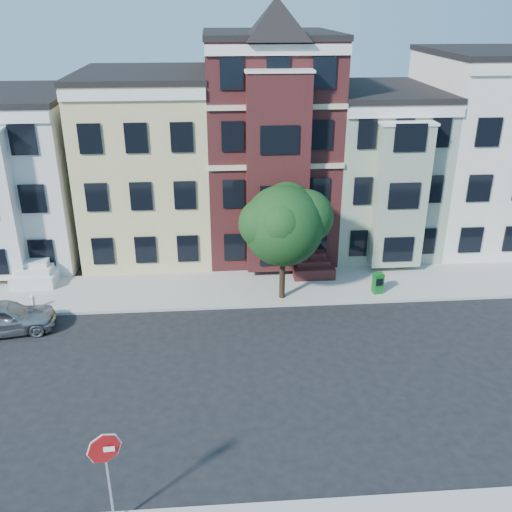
{
  "coord_description": "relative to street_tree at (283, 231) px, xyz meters",
  "views": [
    {
      "loc": [
        -3.28,
        -18.4,
        13.68
      ],
      "look_at": [
        -1.63,
        2.84,
        4.2
      ],
      "focal_mm": 40.0,
      "sensor_mm": 36.0,
      "label": 1
    }
  ],
  "objects": [
    {
      "name": "ground",
      "position": [
        0.02,
        -6.75,
        -3.73
      ],
      "size": [
        120.0,
        120.0,
        0.0
      ],
      "primitive_type": "plane",
      "color": "black"
    },
    {
      "name": "far_sidewalk",
      "position": [
        0.02,
        1.25,
        -3.65
      ],
      "size": [
        60.0,
        4.0,
        0.15
      ],
      "primitive_type": "cube",
      "color": "#9E9B93",
      "rests_on": "ground"
    },
    {
      "name": "house_white",
      "position": [
        -14.98,
        7.75,
        0.77
      ],
      "size": [
        8.0,
        9.0,
        9.0
      ],
      "primitive_type": "cube",
      "color": "silver",
      "rests_on": "ground"
    },
    {
      "name": "house_yellow",
      "position": [
        -6.98,
        7.75,
        1.27
      ],
      "size": [
        7.0,
        9.0,
        10.0
      ],
      "primitive_type": "cube",
      "color": "#CBBD81",
      "rests_on": "ground"
    },
    {
      "name": "house_brown",
      "position": [
        0.02,
        7.75,
        2.27
      ],
      "size": [
        7.0,
        9.0,
        12.0
      ],
      "primitive_type": "cube",
      "color": "#3B1617",
      "rests_on": "ground"
    },
    {
      "name": "house_green",
      "position": [
        6.52,
        7.75,
        0.77
      ],
      "size": [
        6.0,
        9.0,
        9.0
      ],
      "primitive_type": "cube",
      "color": "gray",
      "rests_on": "ground"
    },
    {
      "name": "house_cream",
      "position": [
        13.52,
        7.75,
        1.77
      ],
      "size": [
        8.0,
        9.0,
        11.0
      ],
      "primitive_type": "cube",
      "color": "silver",
      "rests_on": "ground"
    },
    {
      "name": "street_tree",
      "position": [
        0.0,
        0.0,
        0.0
      ],
      "size": [
        7.74,
        7.74,
        7.15
      ],
      "primitive_type": null,
      "rotation": [
        0.0,
        0.0,
        -0.31
      ],
      "color": "#1D4A1C",
      "rests_on": "far_sidewalk"
    },
    {
      "name": "parked_car",
      "position": [
        -12.88,
        -2.11,
        -2.96
      ],
      "size": [
        4.73,
        2.53,
        1.53
      ],
      "primitive_type": "imported",
      "rotation": [
        0.0,
        0.0,
        1.74
      ],
      "color": "#939598",
      "rests_on": "ground"
    },
    {
      "name": "newspaper_box",
      "position": [
        4.92,
        0.12,
        -3.04
      ],
      "size": [
        0.54,
        0.49,
        1.07
      ],
      "primitive_type": "cube",
      "rotation": [
        0.0,
        0.0,
        0.15
      ],
      "color": "#0F611C",
      "rests_on": "far_sidewalk"
    },
    {
      "name": "fire_hydrant",
      "position": [
        -12.1,
        -0.24,
        -3.29
      ],
      "size": [
        0.25,
        0.25,
        0.58
      ],
      "primitive_type": "cylinder",
      "rotation": [
        0.0,
        0.0,
        -0.24
      ],
      "color": "silver",
      "rests_on": "far_sidewalk"
    },
    {
      "name": "stop_sign",
      "position": [
        -6.39,
        -13.05,
        -1.82
      ],
      "size": [
        0.97,
        0.19,
        3.52
      ],
      "primitive_type": null,
      "rotation": [
        0.0,
        0.0,
        0.06
      ],
      "color": "red",
      "rests_on": "near_sidewalk"
    }
  ]
}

